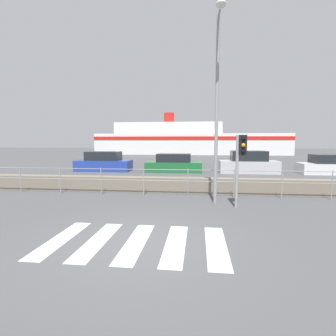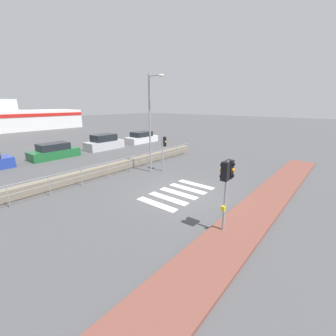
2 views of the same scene
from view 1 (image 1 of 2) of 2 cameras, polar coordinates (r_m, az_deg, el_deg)
ground_plane at (r=6.22m, az=-6.61°, el=-15.76°), size 160.00×160.00×0.00m
crosswalk at (r=6.23m, az=-6.96°, el=-15.70°), size 4.05×2.40×0.01m
seawall at (r=11.86m, az=-0.00°, el=-3.64°), size 18.69×0.55×0.66m
harbor_fence at (r=10.93m, az=-0.53°, el=-2.14°), size 16.86×0.04×1.16m
traffic_light_far at (r=9.19m, az=15.55°, el=2.83°), size 0.34×0.32×2.50m
streetlamp at (r=9.59m, az=10.73°, el=16.59°), size 0.32×1.33×6.64m
ferry_boat at (r=47.29m, az=4.03°, el=5.93°), size 32.81×8.10×7.31m
parked_car_blue at (r=20.76m, az=-13.82°, el=1.14°), size 4.19×1.73×1.49m
parked_car_green at (r=19.55m, az=1.31°, el=0.86°), size 4.14×1.81×1.36m
parked_car_silver at (r=19.79m, az=17.08°, el=0.95°), size 4.10×1.78×1.59m
parked_car_white at (r=21.55m, az=31.97°, el=0.43°), size 4.24×1.83×1.36m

